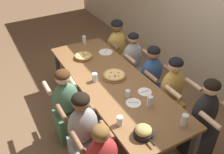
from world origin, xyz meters
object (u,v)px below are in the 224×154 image
diner_far_center (151,82)px  diner_far_midright (171,97)px  drinking_glass_d (150,101)px  drinking_glass_e (95,78)px  diner_far_midleft (132,66)px  diner_far_right (202,123)px  pizza_board_second (114,75)px  empty_plate_b (133,103)px  drinking_glass_b (120,121)px  pizza_board_main (83,56)px  empty_plate_c (145,92)px  empty_plate_a (106,52)px  diner_far_left (117,52)px  drinking_glass_c (128,94)px  diner_near_midright (84,135)px  drinking_glass_f (184,120)px  drinking_glass_a (84,40)px  skillet_bowl (143,132)px  diner_near_center (67,108)px

diner_far_center → diner_far_midright: diner_far_midright is taller
drinking_glass_d → drinking_glass_e: bearing=-156.1°
diner_far_midleft → diner_far_right: size_ratio=0.95×
pizza_board_second → empty_plate_b: size_ratio=1.90×
drinking_glass_b → diner_far_right: diner_far_right is taller
pizza_board_main → diner_far_midright: diner_far_midright is taller
pizza_board_second → diner_far_midleft: bearing=127.1°
empty_plate_c → drinking_glass_b: 0.67m
empty_plate_a → diner_far_left: bearing=127.4°
empty_plate_a → drinking_glass_c: size_ratio=2.26×
diner_near_midright → drinking_glass_b: bearing=-37.4°
drinking_glass_f → diner_far_midleft: size_ratio=0.13×
pizza_board_second → diner_near_midright: bearing=-51.7°
empty_plate_c → pizza_board_main: bearing=-164.6°
empty_plate_b → empty_plate_c: same height
drinking_glass_d → diner_far_right: diner_far_right is taller
empty_plate_b → drinking_glass_a: bearing=175.6°
diner_far_right → diner_near_midright: diner_far_right is taller
diner_far_left → pizza_board_main: bearing=20.0°
drinking_glass_e → drinking_glass_b: bearing=-8.1°
empty_plate_b → drinking_glass_e: (-0.66, -0.20, 0.05)m
drinking_glass_d → diner_far_right: size_ratio=0.12×
empty_plate_a → drinking_glass_a: bearing=-159.5°
pizza_board_main → skillet_bowl: size_ratio=1.00×
empty_plate_b → empty_plate_a: bearing=166.6°
pizza_board_second → diner_near_midright: size_ratio=0.31×
empty_plate_c → drinking_glass_a: drinking_glass_a is taller
skillet_bowl → empty_plate_a: 1.87m
pizza_board_main → empty_plate_a: size_ratio=1.31×
empty_plate_b → skillet_bowl: bearing=-22.3°
drinking_glass_b → diner_far_center: (-0.78, 1.02, -0.30)m
drinking_glass_a → drinking_glass_f: drinking_glass_a is taller
skillet_bowl → empty_plate_c: bearing=143.2°
drinking_glass_a → diner_near_center: 1.46m
pizza_board_main → empty_plate_c: bearing=15.4°
drinking_glass_f → diner_near_center: 1.54m
pizza_board_main → diner_far_left: bearing=110.0°
diner_far_center → diner_near_center: bearing=-1.9°
empty_plate_b → drinking_glass_d: 0.20m
empty_plate_c → drinking_glass_f: size_ratio=1.25×
diner_far_left → diner_near_midright: (1.57, -1.36, -0.01)m
empty_plate_a → diner_near_center: diner_near_center is taller
diner_far_left → diner_far_right: bearing=90.0°
drinking_glass_c → pizza_board_second: bearing=171.1°
drinking_glass_a → diner_far_right: (2.29, 0.56, -0.29)m
drinking_glass_e → diner_far_midleft: diner_far_midleft is taller
drinking_glass_e → diner_near_center: diner_near_center is taller
empty_plate_c → drinking_glass_e: bearing=-140.4°
empty_plate_c → diner_near_midright: bearing=-84.9°
pizza_board_main → pizza_board_second: size_ratio=0.83×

